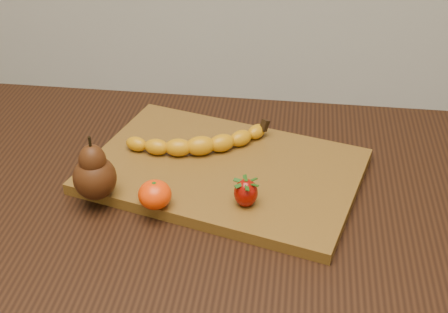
# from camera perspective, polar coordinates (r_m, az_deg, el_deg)

# --- Properties ---
(table) EXTENTS (1.00, 0.70, 0.76)m
(table) POSITION_cam_1_polar(r_m,az_deg,el_deg) (1.10, -4.40, -7.46)
(table) COLOR black
(table) RESTS_ON ground
(cutting_board) EXTENTS (0.51, 0.41, 0.02)m
(cutting_board) POSITION_cam_1_polar(r_m,az_deg,el_deg) (1.07, 0.00, -1.34)
(cutting_board) COLOR brown
(cutting_board) RESTS_ON table
(banana) EXTENTS (0.23, 0.12, 0.03)m
(banana) POSITION_cam_1_polar(r_m,az_deg,el_deg) (1.09, -2.16, 0.99)
(banana) COLOR #CD8909
(banana) RESTS_ON cutting_board
(pear) EXTENTS (0.07, 0.07, 0.11)m
(pear) POSITION_cam_1_polar(r_m,az_deg,el_deg) (0.99, -11.86, -0.99)
(pear) COLOR #3E1D0A
(pear) RESTS_ON cutting_board
(mandarin) EXTENTS (0.05, 0.05, 0.04)m
(mandarin) POSITION_cam_1_polar(r_m,az_deg,el_deg) (0.97, -6.35, -3.48)
(mandarin) COLOR #FA3A02
(mandarin) RESTS_ON cutting_board
(strawberry) EXTENTS (0.05, 0.05, 0.05)m
(strawberry) POSITION_cam_1_polar(r_m,az_deg,el_deg) (0.97, 2.01, -3.25)
(strawberry) COLOR #8A0A03
(strawberry) RESTS_ON cutting_board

